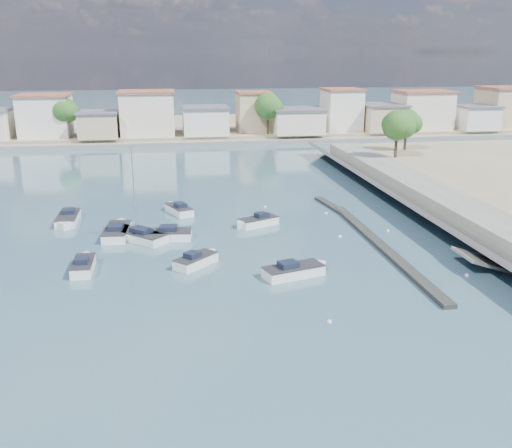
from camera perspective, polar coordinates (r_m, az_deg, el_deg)
The scene contains 17 objects.
ground at distance 78.58m, azimuth -0.26°, elevation 4.49°, with size 400.00×400.00×0.00m, color #2F4F5F.
seawall_walkway at distance 59.54m, azimuth 21.79°, elevation 0.12°, with size 5.00×90.00×1.80m, color slate.
breakwater at distance 54.55m, azimuth 11.31°, elevation -1.24°, with size 2.00×31.02×0.35m.
far_shore_land at distance 129.41m, azimuth -3.78°, elevation 9.65°, with size 160.00×40.00×1.40m, color gray.
far_shore_quay at distance 108.75m, azimuth -2.74°, elevation 8.14°, with size 160.00×2.50×0.80m, color slate.
far_town at distance 115.59m, azimuth 2.28°, elevation 10.93°, with size 113.01×12.80×8.35m.
shore_trees at distance 106.41m, azimuth 1.94°, elevation 11.12°, with size 74.56×38.32×7.92m.
motorboat_a at distance 47.84m, azimuth -16.85°, elevation -3.99°, with size 1.61×4.50×1.48m.
motorboat_b at distance 47.07m, azimuth -5.87°, elevation -3.66°, with size 3.88×3.86×1.48m.
motorboat_c at distance 53.98m, azimuth -9.62°, elevation -1.11°, with size 6.10×2.66×1.48m.
motorboat_d at distance 57.25m, azimuth 0.05°, elevation 0.17°, with size 4.46×3.22×1.48m.
motorboat_e at distance 55.98m, azimuth -13.68°, elevation -0.71°, with size 2.54×6.10×1.48m.
motorboat_f at distance 62.45m, azimuth -7.79°, elevation 1.44°, with size 3.13×4.65×1.48m.
motorboat_g at distance 61.33m, azimuth -18.30°, elevation 0.44°, with size 2.01×5.73×1.48m.
motorboat_h at distance 44.77m, azimuth 4.06°, elevation -4.71°, with size 5.39×3.15×1.48m.
sailboat at distance 54.36m, azimuth -12.05°, elevation -1.09°, with size 5.93×5.74×9.00m.
mooring_buoys at distance 53.45m, azimuth 9.10°, elevation -1.64°, with size 13.14×29.05×0.31m.
Camera 1 is at (-11.54, -35.89, 16.78)m, focal length 40.00 mm.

